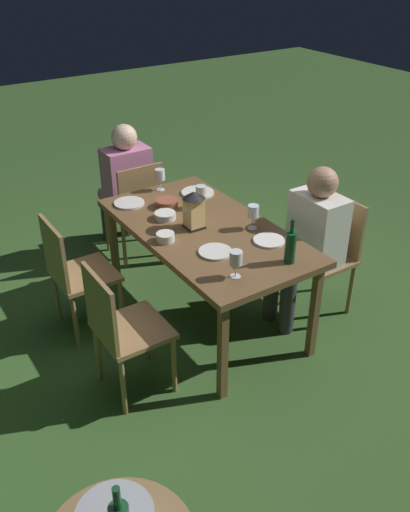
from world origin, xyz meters
TOP-DOWN VIEW (x-y plane):
  - ground_plane at (0.00, 0.00)m, footprint 16.00×16.00m
  - dining_table at (0.00, 0.00)m, footprint 1.63×0.86m
  - chair_side_right_b at (0.37, 0.82)m, footprint 0.42×0.40m
  - chair_head_far at (1.06, 0.00)m, footprint 0.40×0.42m
  - person_in_pink at (1.26, 0.00)m, footprint 0.48×0.38m
  - chair_side_right_a at (-0.37, 0.82)m, footprint 0.42×0.40m
  - chair_side_left_a at (-0.37, -0.82)m, footprint 0.42×0.40m
  - person_in_cream at (-0.37, -0.63)m, footprint 0.38×0.47m
  - lantern_centerpiece at (0.04, 0.06)m, footprint 0.15×0.15m
  - green_bottle_on_table at (-0.66, -0.18)m, footprint 0.07×0.07m
  - wine_glass_a at (0.72, -0.06)m, footprint 0.08×0.08m
  - wine_glass_b at (-0.61, 0.19)m, footprint 0.08×0.08m
  - wine_glass_c at (0.28, -0.15)m, footprint 0.08×0.08m
  - wine_glass_d at (-0.18, -0.27)m, footprint 0.08×0.08m
  - plate_a at (0.51, -0.26)m, footprint 0.25×0.25m
  - plate_b at (-0.32, 0.13)m, footprint 0.21×0.21m
  - plate_c at (-0.39, -0.24)m, footprint 0.21×0.21m
  - plate_d at (0.62, 0.26)m, footprint 0.22×0.22m
  - bowl_olives at (0.43, 0.05)m, footprint 0.16×0.16m
  - bowl_bread at (-0.01, 0.32)m, footprint 0.12×0.12m
  - bowl_salad at (0.27, 0.16)m, footprint 0.15×0.15m

SIDE VIEW (x-z plane):
  - ground_plane at x=0.00m, z-range 0.00..0.00m
  - chair_side_right_b at x=0.37m, z-range 0.05..0.92m
  - chair_head_far at x=1.06m, z-range 0.05..0.92m
  - chair_side_right_a at x=-0.37m, z-range 0.05..0.92m
  - chair_side_left_a at x=-0.37m, z-range 0.05..0.92m
  - person_in_pink at x=1.26m, z-range 0.06..1.21m
  - person_in_cream at x=-0.37m, z-range 0.06..1.21m
  - dining_table at x=0.00m, z-range 0.31..1.05m
  - plate_a at x=0.51m, z-range 0.74..0.76m
  - plate_b at x=-0.32m, z-range 0.74..0.76m
  - plate_c at x=-0.39m, z-range 0.74..0.76m
  - plate_d at x=0.62m, z-range 0.74..0.76m
  - bowl_salad at x=0.27m, z-range 0.74..0.79m
  - bowl_olives at x=0.43m, z-range 0.74..0.80m
  - bowl_bread at x=-0.01m, z-range 0.74..0.80m
  - green_bottle_on_table at x=-0.66m, z-range 0.71..1.00m
  - wine_glass_a at x=0.72m, z-range 0.78..0.94m
  - wine_glass_b at x=-0.61m, z-range 0.78..0.94m
  - wine_glass_c at x=0.28m, z-range 0.78..0.94m
  - wine_glass_d at x=-0.18m, z-range 0.78..0.94m
  - lantern_centerpiece at x=0.04m, z-range 0.76..1.02m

